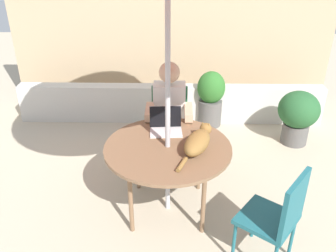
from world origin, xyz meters
The scene contains 11 objects.
ground_plane centered at (0.00, 0.00, 0.00)m, with size 14.00×14.00×0.00m, color #BCAD93.
fence_back centered at (0.00, 2.53, 0.95)m, with size 4.67×0.08×1.90m, color tan.
planter_wall_low centered at (0.00, 1.88, 0.26)m, with size 4.21×0.20×0.52m, color beige.
patio_table centered at (0.00, 0.00, 0.65)m, with size 1.14×1.14×0.70m.
chair_occupied centered at (0.00, 0.89, 0.51)m, with size 0.40×0.40×0.88m.
chair_empty centered at (0.85, -0.65, 0.51)m, with size 0.56×0.56×0.88m.
person_seated centered at (0.00, 0.74, 0.68)m, with size 0.48×0.48×1.22m.
laptop centered at (-0.03, 0.31, 0.76)m, with size 0.32×0.27×0.21m.
cat centered at (0.26, -0.05, 0.78)m, with size 0.35×0.60×0.17m.
potted_plant_near_fence centered at (1.58, 1.29, 0.40)m, with size 0.50×0.50×0.69m.
potted_plant_by_chair centered at (0.54, 1.77, 0.41)m, with size 0.37×0.37×0.77m.
Camera 1 is at (0.06, -2.76, 2.38)m, focal length 38.86 mm.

